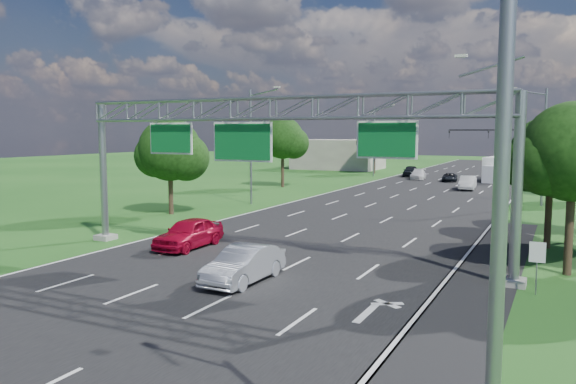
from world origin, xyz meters
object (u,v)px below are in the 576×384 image
Objects in this scene: sign_gantry at (275,121)px; silver_sedan at (244,264)px; regulatory_sign at (537,257)px; red_coupe at (189,233)px; box_truck at (496,170)px; traffic_signal at (517,141)px.

sign_gantry is 5.04× the size of silver_sedan.
regulatory_sign is 0.43× the size of red_coupe.
red_coupe is (-17.56, 1.30, -0.69)m from regulatory_sign.
box_truck reaches higher than regulatory_sign.
red_coupe is at bearing 143.72° from silver_sedan.
box_truck is (4.87, 52.52, -5.41)m from sign_gantry.
box_truck is at bearing 86.58° from silver_sedan.
sign_gantry is 11.19× the size of regulatory_sign.
sign_gantry is 2.79× the size of box_truck.
regulatory_sign is at bearing -74.54° from box_truck.
traffic_signal is 58.00m from silver_sedan.
sign_gantry is 8.19m from red_coupe.
traffic_signal is at bearing 82.32° from sign_gantry.
silver_sedan is (6.36, -4.77, -0.05)m from red_coupe.
regulatory_sign is 17.62m from red_coupe.
traffic_signal is 54.39m from red_coupe.
silver_sedan is 0.55× the size of box_truck.
red_coupe is at bearing 175.76° from regulatory_sign.
regulatory_sign is 0.45× the size of silver_sedan.
silver_sedan is (-11.20, -3.47, -0.74)m from regulatory_sign.
traffic_signal is at bearing 84.36° from silver_sedan.
box_truck reaches higher than red_coupe.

